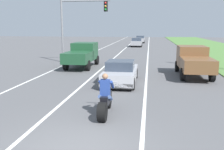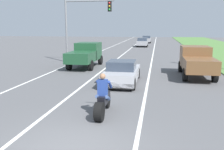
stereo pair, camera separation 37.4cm
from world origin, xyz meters
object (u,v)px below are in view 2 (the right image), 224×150
(traffic_light_mast_near, at_px, (81,19))
(pickup_truck_left_lane_dark_green, at_px, (85,54))
(distant_car_further_ahead, at_px, (147,39))
(motorcycle_with_rider, at_px, (103,100))
(sports_car_silver, at_px, (122,73))
(pickup_truck_right_shoulder_brown, at_px, (197,60))
(distant_car_far_ahead, at_px, (142,42))

(traffic_light_mast_near, bearing_deg, pickup_truck_left_lane_dark_green, -66.55)
(traffic_light_mast_near, bearing_deg, distant_car_further_ahead, 81.40)
(motorcycle_with_rider, height_order, distant_car_further_ahead, motorcycle_with_rider)
(sports_car_silver, height_order, pickup_truck_left_lane_dark_green, pickup_truck_left_lane_dark_green)
(pickup_truck_right_shoulder_brown, bearing_deg, motorcycle_with_rider, -118.04)
(traffic_light_mast_near, bearing_deg, distant_car_far_ahead, 77.71)
(motorcycle_with_rider, height_order, sports_car_silver, motorcycle_with_rider)
(pickup_truck_right_shoulder_brown, bearing_deg, distant_car_further_ahead, 97.67)
(sports_car_silver, height_order, distant_car_further_ahead, distant_car_further_ahead)
(distant_car_further_ahead, bearing_deg, motorcycle_with_rider, -89.55)
(pickup_truck_left_lane_dark_green, height_order, distant_car_further_ahead, pickup_truck_left_lane_dark_green)
(sports_car_silver, bearing_deg, distant_car_far_ahead, 91.03)
(sports_car_silver, xyz_separation_m, pickup_truck_left_lane_dark_green, (-3.84, 5.57, 0.48))
(motorcycle_with_rider, distance_m, distant_car_further_ahead, 45.06)
(distant_car_far_ahead, distance_m, distant_car_further_ahead, 10.56)
(motorcycle_with_rider, distance_m, pickup_truck_left_lane_dark_green, 11.91)
(traffic_light_mast_near, distance_m, distant_car_further_ahead, 31.66)
(pickup_truck_right_shoulder_brown, xyz_separation_m, distant_car_further_ahead, (-4.91, 36.50, -0.33))
(sports_car_silver, distance_m, distant_car_further_ahead, 39.40)
(pickup_truck_left_lane_dark_green, relative_size, distant_car_further_ahead, 1.20)
(motorcycle_with_rider, bearing_deg, distant_car_further_ahead, 90.45)
(sports_car_silver, bearing_deg, pickup_truck_right_shoulder_brown, 32.07)
(motorcycle_with_rider, distance_m, sports_car_silver, 5.67)
(motorcycle_with_rider, xyz_separation_m, sports_car_silver, (-0.06, 5.67, 0.04))
(sports_car_silver, relative_size, pickup_truck_left_lane_dark_green, 0.90)
(motorcycle_with_rider, xyz_separation_m, distant_car_further_ahead, (-0.35, 45.06, 0.18))
(sports_car_silver, relative_size, pickup_truck_right_shoulder_brown, 0.90)
(motorcycle_with_rider, bearing_deg, pickup_truck_right_shoulder_brown, 61.96)
(sports_car_silver, xyz_separation_m, distant_car_further_ahead, (-0.29, 39.40, 0.14))
(sports_car_silver, xyz_separation_m, traffic_light_mast_near, (-5.00, 8.26, 3.37))
(distant_car_far_ahead, bearing_deg, traffic_light_mast_near, -102.29)
(sports_car_silver, bearing_deg, traffic_light_mast_near, 121.19)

